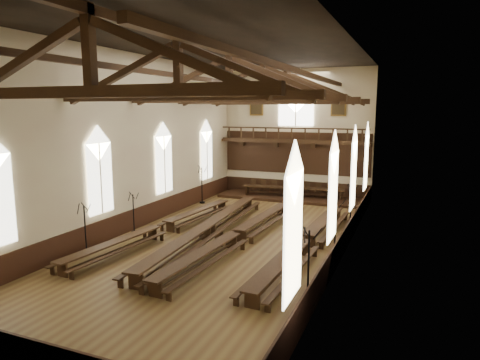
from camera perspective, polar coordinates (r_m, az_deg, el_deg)
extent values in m
plane|color=brown|center=(23.07, -1.35, -7.96)|extent=(26.00, 26.00, 0.00)
plane|color=beige|center=(34.37, 7.44, 6.19)|extent=(12.00, 0.00, 12.00)
plane|color=beige|center=(11.57, -28.41, -1.16)|extent=(12.00, 0.00, 12.00)
plane|color=beige|center=(25.12, -14.07, 4.82)|extent=(0.00, 26.00, 26.00)
plane|color=beige|center=(20.43, 14.21, 3.82)|extent=(0.00, 26.00, 26.00)
plane|color=black|center=(22.23, -1.46, 17.45)|extent=(26.00, 26.00, 0.00)
cube|color=#32180F|center=(34.85, 7.27, -1.05)|extent=(11.90, 0.08, 1.20)
cube|color=#32180F|center=(13.06, -26.66, -20.49)|extent=(11.90, 0.08, 1.20)
cube|color=#32180F|center=(25.81, -13.61, -4.96)|extent=(0.08, 25.90, 1.20)
cube|color=#32180F|center=(21.30, 13.62, -8.03)|extent=(0.08, 25.90, 1.20)
cube|color=white|center=(22.91, -18.15, 0.18)|extent=(0.05, 1.80, 3.60)
cube|color=white|center=(22.71, -18.38, 4.67)|extent=(0.05, 1.80, 1.80)
cylinder|color=beige|center=(22.89, -18.07, 0.17)|extent=(0.08, 0.08, 3.60)
cube|color=white|center=(27.69, -10.09, 2.03)|extent=(0.05, 1.80, 3.60)
cube|color=white|center=(27.52, -10.20, 5.75)|extent=(0.05, 1.80, 1.80)
cylinder|color=beige|center=(27.67, -10.02, 2.03)|extent=(0.08, 0.08, 3.60)
cube|color=white|center=(32.87, -4.47, 3.30)|extent=(0.05, 1.80, 3.60)
cube|color=white|center=(32.73, -4.51, 6.43)|extent=(0.05, 1.80, 1.80)
cylinder|color=beige|center=(32.85, -4.41, 3.30)|extent=(0.08, 0.08, 3.60)
cube|color=white|center=(12.05, 7.10, -7.51)|extent=(0.05, 1.80, 3.60)
cube|color=white|center=(11.66, 7.28, 0.98)|extent=(0.05, 1.80, 1.80)
cylinder|color=beige|center=(12.06, 6.92, -7.49)|extent=(0.08, 0.08, 3.60)
cube|color=white|center=(17.75, 12.27, -2.15)|extent=(0.05, 1.80, 3.60)
cube|color=white|center=(17.48, 12.47, 3.64)|extent=(0.05, 1.80, 1.80)
cylinder|color=beige|center=(17.75, 12.14, -2.14)|extent=(0.08, 0.08, 3.60)
cube|color=white|center=(23.59, 14.88, 0.59)|extent=(0.05, 1.80, 3.60)
cube|color=white|center=(23.39, 15.07, 4.95)|extent=(0.05, 1.80, 1.80)
cylinder|color=beige|center=(23.60, 14.78, 0.60)|extent=(0.08, 0.08, 3.60)
cube|color=white|center=(29.50, 16.45, 2.24)|extent=(0.05, 1.80, 3.60)
cube|color=white|center=(29.34, 16.62, 5.73)|extent=(0.05, 1.80, 1.80)
cylinder|color=beige|center=(29.50, 16.38, 2.24)|extent=(0.08, 0.08, 3.60)
cube|color=white|center=(34.22, 7.46, 9.19)|extent=(2.80, 0.05, 2.40)
cube|color=white|center=(34.23, 7.50, 11.20)|extent=(2.80, 0.05, 2.80)
cylinder|color=beige|center=(34.18, 7.44, 9.19)|extent=(0.10, 0.10, 2.40)
cube|color=#352210|center=(33.78, 7.13, 5.12)|extent=(11.80, 1.20, 0.20)
cube|color=#32180F|center=(34.43, 7.36, 3.61)|extent=(11.80, 0.10, 3.30)
cube|color=#352210|center=(33.20, 6.92, 6.87)|extent=(11.60, 0.12, 0.10)
cube|color=#352210|center=(33.25, 6.88, 5.32)|extent=(11.60, 0.12, 0.10)
cube|color=#352210|center=(35.62, 0.27, 5.01)|extent=(0.35, 0.40, 0.50)
cube|color=#352210|center=(34.60, 4.89, 4.85)|extent=(0.35, 0.40, 0.50)
cube|color=#352210|center=(33.82, 9.76, 4.64)|extent=(0.35, 0.40, 0.50)
cube|color=#352210|center=(33.30, 14.81, 4.39)|extent=(0.35, 0.40, 0.50)
cube|color=brown|center=(35.23, 2.21, 9.76)|extent=(1.15, 0.06, 1.45)
cube|color=black|center=(35.19, 2.19, 9.76)|extent=(0.95, 0.04, 1.25)
cube|color=brown|center=(33.52, 13.00, 9.54)|extent=(1.15, 0.06, 1.45)
cube|color=black|center=(33.48, 12.99, 9.55)|extent=(0.95, 0.04, 1.25)
cube|color=#352210|center=(13.50, -19.20, 11.05)|extent=(11.70, 0.35, 0.35)
cube|color=#352210|center=(13.61, -19.51, 16.52)|extent=(0.30, 0.30, 2.40)
cube|color=#352210|center=(15.61, -27.56, 13.55)|extent=(5.44, 0.26, 2.40)
cube|color=#352210|center=(11.87, -8.54, 16.11)|extent=(5.44, 0.26, 2.40)
cube|color=#352210|center=(17.57, -8.16, 10.98)|extent=(11.70, 0.35, 0.35)
cube|color=#352210|center=(17.65, -8.26, 15.20)|extent=(0.30, 0.30, 2.40)
cube|color=#352210|center=(19.23, -15.84, 13.27)|extent=(5.44, 0.26, 2.40)
cube|color=#352210|center=(16.35, 0.77, 14.35)|extent=(5.44, 0.26, 2.40)
cube|color=#352210|center=(22.02, -1.43, 10.74)|extent=(11.70, 0.35, 0.35)
cube|color=#352210|center=(22.09, -1.44, 14.11)|extent=(0.30, 0.30, 2.40)
cube|color=#352210|center=(23.37, -8.07, 12.78)|extent=(5.44, 0.26, 2.40)
cube|color=#352210|center=(21.07, 5.94, 13.20)|extent=(5.44, 0.26, 2.40)
cube|color=#352210|center=(26.67, 2.99, 10.50)|extent=(11.70, 0.35, 0.35)
cube|color=#352210|center=(26.73, 3.02, 13.29)|extent=(0.30, 0.30, 2.40)
cube|color=#352210|center=(27.80, -2.73, 12.32)|extent=(5.44, 0.26, 2.40)
cube|color=#352210|center=(25.89, 9.17, 12.42)|extent=(5.44, 0.26, 2.40)
cube|color=#352210|center=(31.43, 6.08, 10.30)|extent=(11.70, 0.35, 0.35)
cube|color=#352210|center=(31.48, 6.13, 12.67)|extent=(0.30, 0.30, 2.40)
cube|color=#352210|center=(32.39, 1.11, 11.92)|extent=(5.44, 0.26, 2.40)
cube|color=#352210|center=(30.77, 11.38, 11.87)|extent=(5.44, 0.26, 2.40)
cube|color=#352210|center=(23.65, -9.13, 13.69)|extent=(0.25, 25.70, 0.25)
cube|color=#352210|center=(20.96, 7.26, 14.29)|extent=(0.25, 25.70, 0.25)
cube|color=#352210|center=(22.20, -1.45, 16.68)|extent=(0.30, 25.70, 0.30)
cube|color=#352210|center=(21.12, -15.85, -8.12)|extent=(1.22, 6.53, 0.07)
cube|color=#352210|center=(19.16, -21.30, -11.34)|extent=(0.56, 0.12, 0.62)
cube|color=#352210|center=(23.47, -11.37, -7.06)|extent=(0.56, 0.12, 0.62)
cube|color=#352210|center=(21.25, -15.79, -9.22)|extent=(0.58, 5.73, 0.07)
cube|color=#352210|center=(21.58, -16.94, -8.54)|extent=(0.83, 6.49, 0.06)
cube|color=#352210|center=(19.59, -22.50, -11.36)|extent=(0.21, 0.08, 0.36)
cube|color=#352210|center=(23.89, -12.39, -7.12)|extent=(0.21, 0.08, 0.36)
cube|color=#352210|center=(20.82, -14.65, -9.10)|extent=(0.83, 6.49, 0.06)
cube|color=#352210|center=(18.77, -20.19, -12.14)|extent=(0.21, 0.08, 0.36)
cube|color=#352210|center=(23.20, -10.18, -7.55)|extent=(0.21, 0.08, 0.36)
cube|color=#352210|center=(27.08, -6.13, -3.94)|extent=(1.22, 6.53, 0.07)
cube|color=#352210|center=(24.72, -9.36, -6.15)|extent=(0.56, 0.12, 0.62)
cube|color=#352210|center=(29.68, -3.42, -3.40)|extent=(0.56, 0.12, 0.62)
cube|color=#352210|center=(27.18, -6.11, -4.82)|extent=(0.58, 5.73, 0.07)
cube|color=#352210|center=(27.46, -7.12, -4.35)|extent=(0.83, 6.49, 0.06)
cube|color=#352210|center=(25.06, -10.47, -6.28)|extent=(0.21, 0.08, 0.36)
cube|color=#352210|center=(30.05, -4.32, -3.51)|extent=(0.21, 0.08, 0.36)
cube|color=#352210|center=(26.83, -5.09, -4.64)|extent=(0.83, 6.49, 0.06)
cube|color=#352210|center=(24.39, -8.32, -6.65)|extent=(0.21, 0.08, 0.36)
cube|color=#352210|center=(29.47, -2.42, -3.75)|extent=(0.21, 0.08, 0.36)
cube|color=#352210|center=(20.13, -9.21, -8.45)|extent=(1.24, 7.51, 0.09)
cube|color=#352210|center=(17.67, -15.04, -12.63)|extent=(0.64, 0.13, 0.72)
cube|color=#352210|center=(23.04, -4.78, -7.09)|extent=(0.64, 0.13, 0.72)
cube|color=#352210|center=(20.28, -9.18, -9.78)|extent=(0.53, 6.61, 0.09)
cube|color=#352210|center=(20.53, -10.85, -9.05)|extent=(0.80, 7.48, 0.06)
cube|color=#352210|center=(18.04, -16.92, -12.76)|extent=(0.24, 0.09, 0.42)
cube|color=#352210|center=(23.39, -6.21, -7.24)|extent=(0.24, 0.09, 0.42)
cube|color=#352210|center=(19.93, -7.48, -9.53)|extent=(0.80, 7.48, 0.06)
cube|color=#352210|center=(17.34, -13.25, -13.52)|extent=(0.24, 0.09, 0.42)
cube|color=#352210|center=(22.88, -3.17, -7.58)|extent=(0.24, 0.09, 0.42)
cube|color=#352210|center=(26.46, -0.79, -3.98)|extent=(1.24, 7.51, 0.09)
cube|color=#352210|center=(23.61, -4.03, -6.67)|extent=(0.64, 0.13, 0.72)
cube|color=#352210|center=(29.60, 1.79, -3.34)|extent=(0.64, 0.13, 0.72)
cube|color=#352210|center=(26.58, -0.79, -5.01)|extent=(0.53, 6.61, 0.09)
cube|color=#352210|center=(26.76, -2.13, -4.52)|extent=(0.80, 7.48, 0.06)
cube|color=#352210|center=(23.86, -5.56, -6.89)|extent=(0.24, 0.09, 0.42)
cube|color=#352210|center=(29.87, 0.60, -3.51)|extent=(0.24, 0.09, 0.42)
cube|color=#352210|center=(26.33, 0.58, -4.74)|extent=(0.80, 7.48, 0.06)
cube|color=#352210|center=(23.37, -2.57, -7.21)|extent=(0.24, 0.09, 0.42)
cube|color=#352210|center=(29.50, 3.06, -3.69)|extent=(0.24, 0.09, 0.42)
cube|color=#352210|center=(18.78, -4.93, -9.86)|extent=(1.06, 6.96, 0.08)
cube|color=#352210|center=(16.41, -10.08, -14.31)|extent=(0.59, 0.11, 0.66)
cube|color=#352210|center=(21.57, -1.07, -8.29)|extent=(0.59, 0.11, 0.66)
cube|color=#352210|center=(18.94, -4.91, -11.16)|extent=(0.40, 6.14, 0.08)
cube|color=#352210|center=(19.18, -6.53, -10.38)|extent=(0.64, 6.94, 0.06)
cube|color=#352210|center=(16.76, -11.93, -14.36)|extent=(0.23, 0.08, 0.39)
cube|color=#352210|center=(21.93, -2.47, -8.38)|extent=(0.23, 0.08, 0.39)
cube|color=#352210|center=(18.59, -3.26, -10.98)|extent=(0.64, 6.94, 0.06)
cube|color=#352210|center=(16.10, -8.32, -15.28)|extent=(0.23, 0.08, 0.39)
cube|color=#352210|center=(21.40, 0.47, -8.82)|extent=(0.23, 0.08, 0.39)
cube|color=#352210|center=(25.30, 2.80, -4.75)|extent=(1.06, 6.96, 0.08)
cube|color=#352210|center=(22.59, 0.11, -7.46)|extent=(0.59, 0.11, 0.66)
cube|color=#352210|center=(28.26, 4.93, -4.03)|extent=(0.59, 0.11, 0.66)
cube|color=#352210|center=(25.42, 2.79, -5.74)|extent=(0.40, 6.14, 0.08)
cube|color=#352210|center=(25.61, 1.52, -5.23)|extent=(0.64, 6.94, 0.06)
cube|color=#352210|center=(22.85, -1.35, -7.63)|extent=(0.23, 0.08, 0.39)
cube|color=#352210|center=(28.56, 3.80, -4.16)|extent=(0.23, 0.08, 0.39)
cube|color=#352210|center=(25.15, 4.10, -5.52)|extent=(0.64, 6.94, 0.06)
cube|color=#352210|center=(22.34, 1.50, -8.03)|extent=(0.23, 0.08, 0.39)
cube|color=#352210|center=(28.14, 6.13, -4.40)|extent=(0.23, 0.08, 0.39)
cube|color=#352210|center=(17.94, 6.02, -10.88)|extent=(0.94, 6.79, 0.08)
cube|color=#352210|center=(15.40, 2.65, -15.85)|extent=(0.58, 0.10, 0.65)
cube|color=#352210|center=(20.83, 8.41, -9.07)|extent=(0.58, 0.10, 0.65)
cube|color=#352210|center=(18.10, 5.99, -12.20)|extent=(0.31, 5.99, 0.08)
cube|color=#352210|center=(18.22, 4.18, -11.47)|extent=(0.54, 6.77, 0.06)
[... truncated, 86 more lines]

